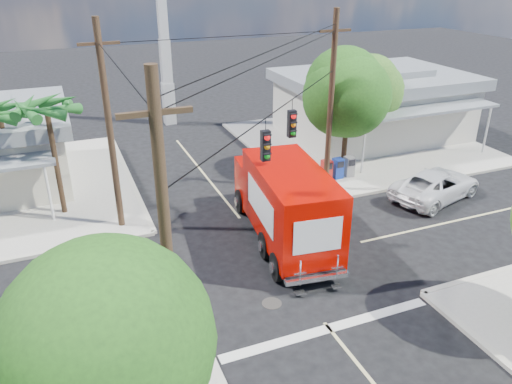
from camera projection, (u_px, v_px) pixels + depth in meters
ground at (275, 262)px, 19.83m from camera, size 120.00×120.00×0.00m
sidewalk_ne at (358, 143)px, 32.67m from camera, size 14.12×14.12×0.14m
road_markings at (291, 282)px, 18.59m from camera, size 32.00×32.00×0.01m
building_ne at (373, 103)px, 33.19m from camera, size 11.80×10.20×4.50m
radio_tower at (164, 45)px, 34.44m from camera, size 0.80×0.80×17.00m
tree_sw_front at (102, 347)px, 9.27m from camera, size 3.88×3.78×6.03m
tree_ne_front at (349, 90)px, 25.98m from camera, size 4.21×4.14×6.66m
tree_ne_back at (367, 88)px, 28.96m from camera, size 3.77×3.66×5.82m
palm_nw_front at (47, 110)px, 21.44m from camera, size 3.01×3.08×5.59m
utility_poles at (221, 143)px, 18.67m from camera, size 12.00×10.68×9.00m
vending_boxes at (338, 168)px, 26.97m from camera, size 1.90×0.50×1.10m
delivery_truck at (285, 202)px, 20.66m from camera, size 3.44×8.31×3.50m
parked_car at (436, 185)px, 24.86m from camera, size 5.69×3.80×1.45m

